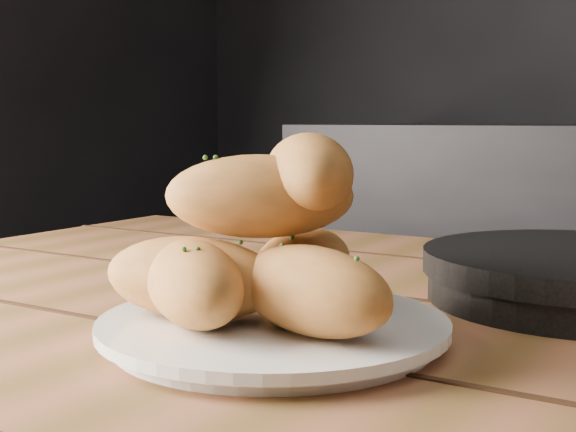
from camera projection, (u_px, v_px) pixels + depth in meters
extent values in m
cube|color=brown|center=(572.00, 384.00, 0.55)|extent=(1.56, 0.93, 0.04)
cylinder|color=silver|center=(273.00, 335.00, 0.58)|extent=(0.23, 0.23, 0.01)
cylinder|color=silver|center=(273.00, 324.00, 0.58)|extent=(0.25, 0.25, 0.01)
ellipsoid|color=#B66F32|center=(192.00, 278.00, 0.57)|extent=(0.15, 0.08, 0.06)
ellipsoid|color=#B66F32|center=(311.00, 290.00, 0.53)|extent=(0.15, 0.10, 0.06)
ellipsoid|color=#B66F32|center=(303.00, 266.00, 0.62)|extent=(0.08, 0.14, 0.06)
ellipsoid|color=#B66F32|center=(259.00, 196.00, 0.57)|extent=(0.15, 0.12, 0.06)
ellipsoid|color=#B66F32|center=(309.00, 174.00, 0.58)|extent=(0.13, 0.14, 0.06)
ellipsoid|color=#B66F32|center=(193.00, 282.00, 0.56)|extent=(0.15, 0.13, 0.06)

